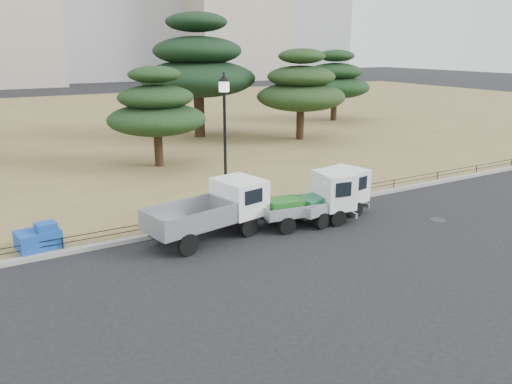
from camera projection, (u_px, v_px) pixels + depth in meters
ground at (284, 241)px, 17.72m from camera, size 220.00×220.00×0.00m
lawn at (92, 125)px, 43.16m from camera, size 120.00×56.00×0.15m
curb at (249, 218)px, 19.86m from camera, size 120.00×0.25×0.16m
truck_large at (214, 208)px, 17.81m from camera, size 4.71×2.57×1.95m
truck_kei_front at (313, 199)px, 19.25m from camera, size 3.84×2.00×1.95m
truck_kei_rear at (333, 195)px, 19.99m from camera, size 3.77×2.18×1.85m
street_lamp at (225, 123)px, 18.64m from camera, size 0.49×0.49×5.50m
pipe_fence at (247, 208)px, 19.88m from camera, size 38.00×0.04×0.40m
tarp_pile at (39, 238)px, 16.61m from camera, size 1.48×1.19×0.89m
manhole at (438, 220)px, 19.82m from camera, size 0.60×0.60×0.01m
pine_center_left at (156, 109)px, 27.23m from camera, size 5.40×5.40×5.49m
pine_center_right at (198, 66)px, 35.74m from camera, size 8.29×8.29×8.80m
pine_east_near at (301, 88)px, 35.15m from camera, size 6.28×6.28×6.34m
pine_east_far at (335, 80)px, 44.26m from camera, size 6.15×6.15×6.18m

